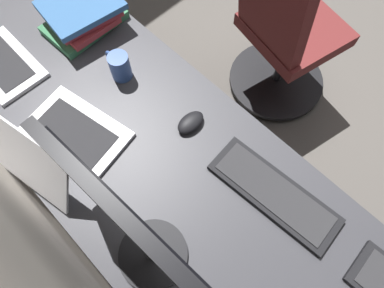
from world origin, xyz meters
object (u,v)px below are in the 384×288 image
at_px(keyboard_main, 274,193).
at_px(mouse_main, 191,123).
at_px(book_stack_near, 83,15).
at_px(laptop_leftmost, 56,143).
at_px(coffee_mug, 119,66).
at_px(office_chair, 283,36).
at_px(drawer_pedestal, 225,264).
at_px(monitor_primary, 142,238).

distance_m(keyboard_main, mouse_main, 0.35).
bearing_deg(book_stack_near, mouse_main, 178.36).
distance_m(mouse_main, book_stack_near, 0.61).
bearing_deg(laptop_leftmost, book_stack_near, -46.11).
height_order(mouse_main, coffee_mug, coffee_mug).
bearing_deg(office_chair, drawer_pedestal, 118.75).
relative_size(monitor_primary, laptop_leftmost, 1.45).
bearing_deg(drawer_pedestal, book_stack_near, -12.10).
bearing_deg(book_stack_near, keyboard_main, 179.74).
height_order(drawer_pedestal, laptop_leftmost, laptop_leftmost).
height_order(mouse_main, office_chair, office_chair).
relative_size(mouse_main, coffee_mug, 0.92).
height_order(keyboard_main, coffee_mug, coffee_mug).
relative_size(laptop_leftmost, keyboard_main, 0.92).
bearing_deg(office_chair, laptop_leftmost, 85.35).
bearing_deg(coffee_mug, office_chair, -103.00).
height_order(laptop_leftmost, office_chair, office_chair).
relative_size(coffee_mug, office_chair, 0.12).
relative_size(drawer_pedestal, laptop_leftmost, 1.77).
height_order(keyboard_main, mouse_main, mouse_main).
distance_m(book_stack_near, coffee_mug, 0.28).
height_order(drawer_pedestal, book_stack_near, book_stack_near).
relative_size(laptop_leftmost, mouse_main, 3.78).
relative_size(drawer_pedestal, keyboard_main, 1.62).
distance_m(monitor_primary, mouse_main, 0.50).
xyz_separation_m(laptop_leftmost, office_chair, (-0.09, -1.13, -0.32)).
bearing_deg(coffee_mug, drawer_pedestal, 167.23).
height_order(laptop_leftmost, mouse_main, laptop_leftmost).
xyz_separation_m(laptop_leftmost, keyboard_main, (-0.58, -0.38, -0.04)).
relative_size(monitor_primary, keyboard_main, 1.33).
bearing_deg(monitor_primary, book_stack_near, -25.06).
xyz_separation_m(drawer_pedestal, mouse_main, (0.39, -0.20, 0.40)).
bearing_deg(office_chair, coffee_mug, 77.00).
distance_m(coffee_mug, office_chair, 0.88).
bearing_deg(mouse_main, book_stack_near, -1.64).
bearing_deg(coffee_mug, mouse_main, -174.07).
xyz_separation_m(drawer_pedestal, keyboard_main, (0.03, -0.21, 0.39)).
height_order(monitor_primary, office_chair, monitor_primary).
xyz_separation_m(drawer_pedestal, coffee_mug, (0.71, -0.16, 0.43)).
xyz_separation_m(laptop_leftmost, coffee_mug, (0.09, -0.33, 0.00)).
height_order(monitor_primary, laptop_leftmost, monitor_primary).
relative_size(mouse_main, book_stack_near, 0.34).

